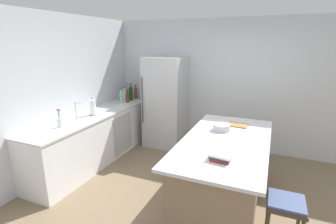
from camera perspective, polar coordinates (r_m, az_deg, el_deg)
ground_plane at (r=3.64m, az=5.88°, el=-20.58°), size 7.20×7.20×0.00m
wall_rear at (r=5.21m, az=13.75°, el=5.85°), size 6.00×0.10×2.60m
wall_left at (r=4.41m, az=-25.65°, el=3.01°), size 0.10×6.00×2.60m
counter_run_left at (r=4.84m, az=-15.78°, el=-5.44°), size 0.66×2.92×0.91m
kitchen_island at (r=3.58m, az=12.53°, el=-12.91°), size 1.08×2.16×0.91m
refrigerator at (r=5.24m, az=-0.56°, el=2.24°), size 0.79×0.73×1.86m
bar_stool at (r=2.91m, az=25.11°, el=-19.62°), size 0.36×0.36×0.66m
sink_faucet at (r=4.40m, az=-20.10°, el=0.43°), size 0.15×0.05×0.30m
flower_vase at (r=4.09m, az=-23.43°, el=-1.88°), size 0.08×0.08×0.29m
paper_towel_roll at (r=4.56m, az=-16.78°, el=0.92°), size 0.14×0.14×0.31m
whiskey_bottle at (r=5.70m, az=-7.34°, el=4.29°), size 0.08×0.08×0.32m
olive_oil_bottle at (r=5.69m, az=-9.01°, el=4.23°), size 0.05×0.05×0.34m
wine_bottle at (r=5.55m, az=-8.39°, el=4.20°), size 0.07×0.07×0.38m
soda_bottle at (r=5.54m, az=-9.85°, el=3.80°), size 0.08×0.08×0.30m
syrup_bottle at (r=5.39m, az=-9.21°, el=3.24°), size 0.07×0.07×0.25m
gin_bottle at (r=5.36m, az=-10.58°, el=3.39°), size 0.08×0.08×0.31m
cookbook_stack at (r=2.81m, az=11.86°, el=-9.89°), size 0.26×0.21×0.08m
mixing_bowl at (r=3.70m, az=12.05°, el=-3.45°), size 0.25×0.25×0.09m
cutting_board at (r=3.99m, az=15.50°, el=-2.84°), size 0.30×0.23×0.02m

